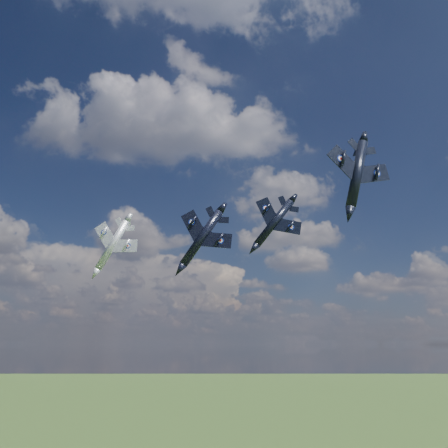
# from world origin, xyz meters

# --- Properties ---
(jet_lead_navy) EXTENTS (11.58, 15.05, 7.99)m
(jet_lead_navy) POSITION_xyz_m (-0.38, 8.08, 80.43)
(jet_lead_navy) COLOR black
(jet_right_navy) EXTENTS (12.54, 14.83, 5.08)m
(jet_right_navy) POSITION_xyz_m (19.59, -7.71, 84.66)
(jet_right_navy) COLOR black
(jet_high_navy) EXTENTS (11.31, 16.13, 9.66)m
(jet_high_navy) POSITION_xyz_m (13.08, 26.19, 87.92)
(jet_high_navy) COLOR black
(jet_left_silver) EXTENTS (13.72, 17.26, 8.33)m
(jet_left_silver) POSITION_xyz_m (-20.00, 29.79, 84.21)
(jet_left_silver) COLOR #9E9FA8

